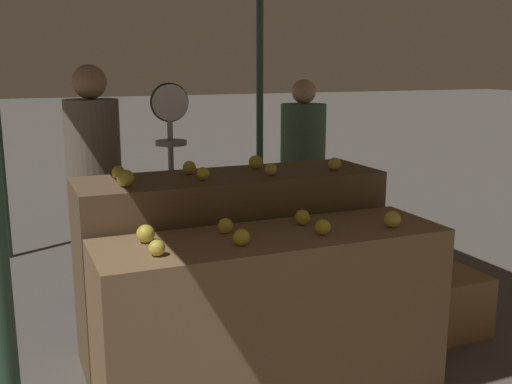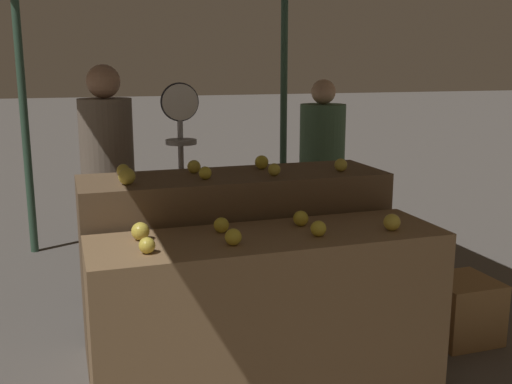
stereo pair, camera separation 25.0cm
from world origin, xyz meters
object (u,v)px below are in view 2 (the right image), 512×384
produce_scale (181,153)px  wooden_crate_side (461,309)px  person_customer_left (322,159)px  person_vendor_at_scale (108,172)px

produce_scale → wooden_crate_side: size_ratio=4.05×
person_customer_left → produce_scale: bearing=37.3°
produce_scale → person_vendor_at_scale: bearing=145.5°
produce_scale → wooden_crate_side: bearing=-29.4°
produce_scale → wooden_crate_side: 2.03m
person_customer_left → wooden_crate_side: (0.19, -1.71, -0.70)m
person_customer_left → wooden_crate_side: person_customer_left is taller
person_vendor_at_scale → person_customer_left: person_vendor_at_scale is taller
person_vendor_at_scale → person_customer_left: (1.83, 0.52, -0.08)m
wooden_crate_side → person_customer_left: bearing=96.4°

